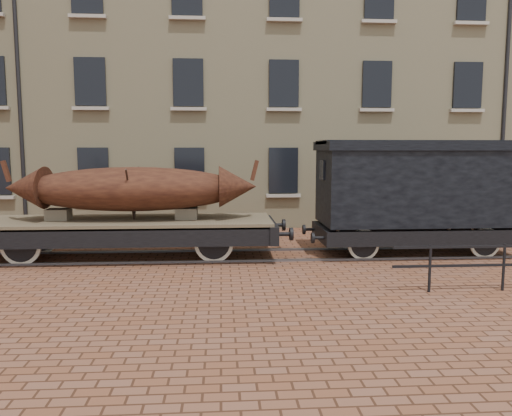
{
  "coord_description": "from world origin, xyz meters",
  "views": [
    {
      "loc": [
        -1.32,
        -13.7,
        2.95
      ],
      "look_at": [
        -0.34,
        0.5,
        1.3
      ],
      "focal_mm": 35.0,
      "sensor_mm": 36.0,
      "label": 1
    }
  ],
  "objects": [
    {
      "name": "iron_boat",
      "position": [
        -3.72,
        0.0,
        1.91
      ],
      "size": [
        6.85,
        2.0,
        1.63
      ],
      "color": "#502918",
      "rests_on": "flatcar_wagon"
    },
    {
      "name": "rail_track",
      "position": [
        0.0,
        0.0,
        0.03
      ],
      "size": [
        30.0,
        1.52,
        0.06
      ],
      "color": "#59595E",
      "rests_on": "ground"
    },
    {
      "name": "ground",
      "position": [
        0.0,
        0.0,
        0.0
      ],
      "size": [
        90.0,
        90.0,
        0.0
      ],
      "primitive_type": "plane",
      "color": "brown"
    },
    {
      "name": "goods_van",
      "position": [
        4.18,
        0.0,
        2.02
      ],
      "size": [
        6.23,
        2.27,
        3.22
      ],
      "color": "black",
      "rests_on": "ground"
    },
    {
      "name": "warehouse_cream",
      "position": [
        3.0,
        9.99,
        7.0
      ],
      "size": [
        40.0,
        10.19,
        14.0
      ],
      "color": "#CABC8C",
      "rests_on": "ground"
    },
    {
      "name": "flatcar_wagon",
      "position": [
        -4.01,
        -0.0,
        0.86
      ],
      "size": [
        9.12,
        2.47,
        1.38
      ],
      "color": "brown",
      "rests_on": "ground"
    }
  ]
}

